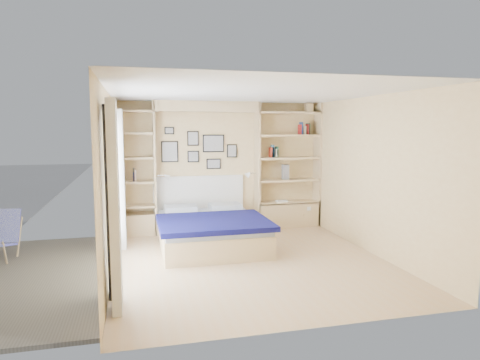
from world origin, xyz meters
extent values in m
plane|color=tan|center=(0.00, 0.00, 0.00)|extent=(4.50, 4.50, 0.00)
plane|color=#E4C589|center=(0.00, 2.25, 1.25)|extent=(4.00, 0.00, 4.00)
plane|color=#E4C589|center=(0.00, -2.25, 1.25)|extent=(4.00, 0.00, 4.00)
plane|color=#E4C589|center=(-2.00, 0.00, 1.25)|extent=(0.00, 4.50, 4.50)
plane|color=#E4C589|center=(2.00, 0.00, 1.25)|extent=(0.00, 4.50, 4.50)
plane|color=white|center=(0.00, 0.00, 2.50)|extent=(4.50, 4.50, 0.00)
cube|color=tan|center=(-1.30, 2.08, 1.25)|extent=(0.04, 0.35, 2.50)
cube|color=tan|center=(0.70, 2.08, 1.25)|extent=(0.04, 0.35, 2.50)
cube|color=tan|center=(-0.30, 2.08, 2.40)|extent=(2.00, 0.35, 0.20)
cube|color=tan|center=(1.98, 2.08, 1.25)|extent=(0.04, 0.35, 2.50)
cube|color=tan|center=(-1.98, 2.08, 1.25)|extent=(0.04, 0.35, 2.50)
cube|color=tan|center=(1.35, 2.08, 0.25)|extent=(1.30, 0.35, 0.50)
cube|color=tan|center=(-1.65, 2.08, 0.20)|extent=(0.70, 0.35, 0.40)
cube|color=black|center=(-1.97, 0.00, 2.23)|extent=(0.04, 2.08, 0.06)
cube|color=black|center=(-1.97, 0.00, 0.03)|extent=(0.04, 2.08, 0.06)
cube|color=black|center=(-1.97, -1.02, 1.10)|extent=(0.04, 0.06, 2.20)
cube|color=black|center=(-1.97, 1.02, 1.10)|extent=(0.04, 0.06, 2.20)
cube|color=silver|center=(-1.98, 0.00, 1.12)|extent=(0.01, 2.00, 2.20)
cube|color=white|center=(-1.88, -1.30, 1.15)|extent=(0.10, 0.45, 2.30)
cube|color=white|center=(-1.88, 1.30, 1.15)|extent=(0.10, 0.45, 2.30)
cube|color=tan|center=(1.35, 2.08, 0.50)|extent=(1.30, 0.35, 0.04)
cube|color=tan|center=(1.35, 2.08, 0.95)|extent=(1.30, 0.35, 0.04)
cube|color=tan|center=(1.35, 2.08, 1.40)|extent=(1.30, 0.35, 0.04)
cube|color=tan|center=(1.35, 2.08, 1.85)|extent=(1.30, 0.35, 0.04)
cube|color=tan|center=(1.35, 2.08, 2.30)|extent=(1.30, 0.35, 0.04)
cube|color=tan|center=(-1.65, 2.08, 0.55)|extent=(0.70, 0.35, 0.04)
cube|color=tan|center=(-1.65, 2.08, 1.00)|extent=(0.70, 0.35, 0.04)
cube|color=tan|center=(-1.65, 2.08, 1.45)|extent=(0.70, 0.35, 0.04)
cube|color=tan|center=(-1.65, 2.08, 1.90)|extent=(0.70, 0.35, 0.04)
cube|color=tan|center=(-1.65, 2.08, 2.30)|extent=(0.70, 0.35, 0.04)
cube|color=tan|center=(-0.45, 0.99, 0.18)|extent=(1.67, 2.09, 0.37)
cube|color=#A5ABB4|center=(-0.45, 0.99, 0.42)|extent=(1.63, 2.05, 0.10)
cube|color=#0B0C3F|center=(-0.45, 0.63, 0.49)|extent=(1.77, 1.46, 0.08)
cube|color=#A5ABB4|center=(-0.86, 1.73, 0.53)|extent=(0.57, 0.42, 0.12)
cube|color=#A5ABB4|center=(-0.03, 1.73, 0.53)|extent=(0.57, 0.42, 0.12)
cube|color=white|center=(-0.45, 2.22, 0.72)|extent=(1.77, 0.04, 0.70)
cube|color=black|center=(-1.00, 2.23, 1.55)|extent=(0.32, 0.02, 0.40)
cube|color=gray|center=(-1.00, 2.21, 1.55)|extent=(0.28, 0.01, 0.36)
cube|color=black|center=(-0.55, 2.23, 1.80)|extent=(0.22, 0.02, 0.28)
cube|color=gray|center=(-0.55, 2.21, 1.80)|extent=(0.18, 0.01, 0.24)
cube|color=black|center=(-0.55, 2.23, 1.45)|extent=(0.22, 0.02, 0.22)
cube|color=gray|center=(-0.55, 2.21, 1.45)|extent=(0.18, 0.01, 0.18)
cube|color=black|center=(-0.15, 2.23, 1.70)|extent=(0.42, 0.02, 0.34)
cube|color=gray|center=(-0.15, 2.21, 1.70)|extent=(0.38, 0.01, 0.30)
cube|color=black|center=(-0.15, 2.23, 1.30)|extent=(0.28, 0.02, 0.20)
cube|color=gray|center=(-0.15, 2.21, 1.30)|extent=(0.24, 0.01, 0.16)
cube|color=black|center=(0.22, 2.23, 1.55)|extent=(0.20, 0.02, 0.26)
cube|color=gray|center=(0.22, 2.21, 1.55)|extent=(0.16, 0.01, 0.22)
cube|color=black|center=(-1.00, 2.23, 1.95)|extent=(0.18, 0.02, 0.14)
cube|color=gray|center=(-1.00, 2.21, 1.95)|extent=(0.14, 0.01, 0.10)
cylinder|color=silver|center=(-1.16, 2.00, 1.12)|extent=(0.20, 0.02, 0.02)
cone|color=white|center=(-1.06, 2.00, 1.10)|extent=(0.13, 0.12, 0.15)
cylinder|color=silver|center=(0.56, 2.00, 1.12)|extent=(0.20, 0.02, 0.02)
cone|color=white|center=(0.46, 2.00, 1.10)|extent=(0.13, 0.12, 0.15)
cube|color=#B4301E|center=(0.97, 2.07, 1.52)|extent=(0.02, 0.15, 0.19)
cube|color=navy|center=(1.01, 2.07, 1.54)|extent=(0.03, 0.15, 0.25)
cube|color=black|center=(1.00, 2.07, 1.52)|extent=(0.03, 0.15, 0.20)
cube|color=tan|center=(1.08, 2.07, 1.50)|extent=(0.04, 0.15, 0.16)
cube|color=#26593F|center=(1.10, 2.07, 1.53)|extent=(0.03, 0.15, 0.21)
cube|color=#A51E1E|center=(1.58, 2.07, 1.97)|extent=(0.02, 0.15, 0.20)
cube|color=navy|center=(1.61, 2.07, 1.99)|extent=(0.03, 0.15, 0.25)
cube|color=#BFB28C|center=(1.67, 2.07, 1.95)|extent=(0.04, 0.15, 0.17)
cube|color=#26593F|center=(1.76, 2.07, 1.98)|extent=(0.03, 0.15, 0.22)
cube|color=#A51E1E|center=(1.75, 2.07, 1.97)|extent=(0.03, 0.15, 0.21)
cube|color=navy|center=(-1.68, 2.07, 1.10)|extent=(0.02, 0.15, 0.17)
cube|color=black|center=(-1.68, 2.07, 1.14)|extent=(0.03, 0.15, 0.24)
cube|color=tan|center=(-1.65, 2.07, 1.13)|extent=(0.03, 0.15, 0.21)
cube|color=tan|center=(1.76, 2.07, 2.40)|extent=(0.13, 0.13, 0.15)
cone|color=tan|center=(1.76, 2.07, 2.51)|extent=(0.20, 0.20, 0.08)
cube|color=slate|center=(1.29, 2.07, 1.12)|extent=(0.12, 0.12, 0.30)
cube|color=white|center=(1.20, 2.02, 0.54)|extent=(0.22, 0.16, 0.03)
cylinder|color=tan|center=(-3.52, 0.62, 0.19)|extent=(0.05, 0.13, 0.38)
cylinder|color=tan|center=(-3.44, 1.15, 0.29)|extent=(0.07, 0.31, 0.62)
cube|color=#292AB5|center=(-3.65, 1.20, 0.48)|extent=(0.46, 0.27, 0.51)
camera|label=1|loc=(-1.65, -6.03, 1.99)|focal=32.00mm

